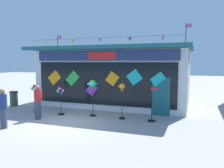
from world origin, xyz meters
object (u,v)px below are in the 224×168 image
(wind_spinner_far_left, at_px, (36,93))
(person_near_camera, at_px, (38,101))
(wind_spinner_right, at_px, (154,101))
(kite_shop_building, at_px, (115,76))
(wind_spinner_center_left, at_px, (93,86))
(wind_spinner_center_right, at_px, (122,92))
(wind_spinner_left, at_px, (61,98))
(trash_bin, at_px, (14,98))
(person_mid_plaza, at_px, (3,108))

(wind_spinner_far_left, xyz_separation_m, person_near_camera, (1.08, -1.20, -0.18))
(wind_spinner_right, distance_m, person_near_camera, 5.60)
(kite_shop_building, distance_m, wind_spinner_far_left, 5.09)
(wind_spinner_center_left, height_order, wind_spinner_center_right, wind_spinner_center_left)
(wind_spinner_center_right, bearing_deg, wind_spinner_far_left, -177.17)
(wind_spinner_right, relative_size, person_near_camera, 0.98)
(kite_shop_building, bearing_deg, wind_spinner_right, -48.19)
(wind_spinner_left, distance_m, wind_spinner_center_right, 3.34)
(wind_spinner_far_left, distance_m, wind_spinner_center_left, 3.37)
(wind_spinner_far_left, distance_m, wind_spinner_left, 1.63)
(wind_spinner_far_left, xyz_separation_m, wind_spinner_left, (1.62, -0.04, -0.17))
(wind_spinner_center_right, relative_size, wind_spinner_right, 1.06)
(trash_bin, bearing_deg, wind_spinner_left, -14.93)
(wind_spinner_center_right, height_order, person_mid_plaza, wind_spinner_center_right)
(wind_spinner_left, height_order, trash_bin, wind_spinner_left)
(person_near_camera, bearing_deg, trash_bin, 134.98)
(kite_shop_building, xyz_separation_m, wind_spinner_left, (-1.69, -3.83, -0.97))
(wind_spinner_far_left, relative_size, person_near_camera, 0.92)
(wind_spinner_left, bearing_deg, person_mid_plaza, -106.57)
(person_near_camera, xyz_separation_m, trash_bin, (-3.63, 2.27, -0.41))
(person_near_camera, relative_size, trash_bin, 1.80)
(wind_spinner_far_left, xyz_separation_m, trash_bin, (-2.55, 1.07, -0.60))
(wind_spinner_left, xyz_separation_m, wind_spinner_center_left, (1.71, 0.33, 0.64))
(kite_shop_building, relative_size, person_mid_plaza, 5.71)
(kite_shop_building, bearing_deg, wind_spinner_far_left, -131.14)
(person_mid_plaza, bearing_deg, wind_spinner_center_left, -6.07)
(trash_bin, bearing_deg, person_mid_plaza, -51.33)
(person_mid_plaza, xyz_separation_m, trash_bin, (-3.28, 4.10, -0.38))
(wind_spinner_left, height_order, person_near_camera, person_near_camera)
(wind_spinner_far_left, bearing_deg, wind_spinner_left, -1.49)
(wind_spinner_right, relative_size, trash_bin, 1.76)
(wind_spinner_right, distance_m, trash_bin, 9.10)
(kite_shop_building, height_order, wind_spinner_far_left, kite_shop_building)
(wind_spinner_center_right, distance_m, person_near_camera, 4.13)
(person_mid_plaza, relative_size, trash_bin, 1.80)
(wind_spinner_far_left, relative_size, wind_spinner_center_right, 0.88)
(wind_spinner_right, xyz_separation_m, trash_bin, (-9.05, 0.84, -0.51))
(wind_spinner_right, xyz_separation_m, person_near_camera, (-5.42, -1.43, -0.09))
(wind_spinner_center_right, relative_size, person_near_camera, 1.04)
(kite_shop_building, relative_size, trash_bin, 10.24)
(wind_spinner_far_left, relative_size, wind_spinner_right, 0.94)
(person_mid_plaza, bearing_deg, kite_shop_building, 11.24)
(wind_spinner_far_left, height_order, wind_spinner_right, wind_spinner_right)
(person_near_camera, bearing_deg, person_mid_plaza, -113.77)
(wind_spinner_center_right, bearing_deg, person_near_camera, -159.38)
(wind_spinner_center_right, bearing_deg, wind_spinner_left, -175.06)
(wind_spinner_left, xyz_separation_m, trash_bin, (-4.17, 1.11, -0.43))
(wind_spinner_far_left, relative_size, trash_bin, 1.66)
(wind_spinner_center_left, distance_m, person_near_camera, 2.78)
(wind_spinner_left, relative_size, wind_spinner_center_right, 0.84)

